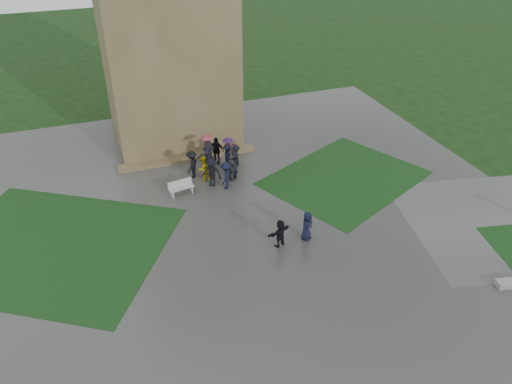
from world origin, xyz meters
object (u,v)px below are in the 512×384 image
object	(u,v)px
tower	(162,3)
bench	(181,187)
pedestrian_near	(280,233)
pedestrian_mid	(307,226)

from	to	relation	value
tower	bench	bearing A→B (deg)	-98.98
bench	pedestrian_near	bearing A→B (deg)	-70.93
pedestrian_mid	bench	bearing A→B (deg)	92.85
bench	pedestrian_mid	bearing A→B (deg)	-61.51
bench	pedestrian_mid	world-z (taller)	pedestrian_mid
tower	bench	size ratio (longest dim) A/B	11.73
tower	pedestrian_near	world-z (taller)	tower
bench	pedestrian_mid	xyz separation A→B (m)	(5.06, -6.36, 0.35)
bench	pedestrian_mid	distance (m)	8.13
tower	bench	xyz separation A→B (m)	(-1.32, -8.35, -8.54)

